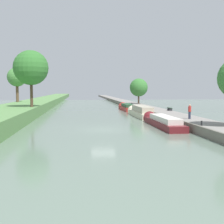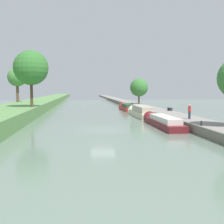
{
  "view_description": "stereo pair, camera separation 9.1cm",
  "coord_description": "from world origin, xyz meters",
  "px_view_note": "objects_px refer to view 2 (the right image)",
  "views": [
    {
      "loc": [
        -2.37,
        -28.25,
        4.16
      ],
      "look_at": [
        2.05,
        9.71,
        1.0
      ],
      "focal_mm": 44.27,
      "sensor_mm": 36.0,
      "label": 1
    },
    {
      "loc": [
        -2.28,
        -28.26,
        4.16
      ],
      "look_at": [
        2.05,
        9.71,
        1.0
      ],
      "focal_mm": 44.27,
      "sensor_mm": 36.0,
      "label": 2
    }
  ],
  "objects_px": {
    "person_walking": "(190,111)",
    "narrowboat_red": "(127,107)",
    "mooring_bollard_near": "(201,123)",
    "mooring_bollard_far": "(132,104)",
    "park_bench": "(170,108)",
    "narrowboat_maroon": "(161,121)",
    "narrowboat_cream": "(140,112)"
  },
  "relations": [
    {
      "from": "narrowboat_red",
      "to": "park_bench",
      "type": "bearing_deg",
      "value": -69.64
    },
    {
      "from": "mooring_bollard_near",
      "to": "park_bench",
      "type": "bearing_deg",
      "value": 80.77
    },
    {
      "from": "narrowboat_red",
      "to": "person_walking",
      "type": "relative_size",
      "value": 6.37
    },
    {
      "from": "mooring_bollard_far",
      "to": "person_walking",
      "type": "bearing_deg",
      "value": -87.61
    },
    {
      "from": "narrowboat_maroon",
      "to": "person_walking",
      "type": "distance_m",
      "value": 3.4
    },
    {
      "from": "narrowboat_red",
      "to": "narrowboat_maroon",
      "type": "bearing_deg",
      "value": -90.28
    },
    {
      "from": "narrowboat_cream",
      "to": "park_bench",
      "type": "height_order",
      "value": "narrowboat_cream"
    },
    {
      "from": "narrowboat_maroon",
      "to": "narrowboat_cream",
      "type": "xyz_separation_m",
      "value": [
        0.05,
        11.21,
        0.17
      ]
    },
    {
      "from": "person_walking",
      "to": "mooring_bollard_far",
      "type": "bearing_deg",
      "value": 92.39
    },
    {
      "from": "narrowboat_red",
      "to": "mooring_bollard_near",
      "type": "xyz_separation_m",
      "value": [
        1.83,
        -30.48,
        0.5
      ]
    },
    {
      "from": "mooring_bollard_near",
      "to": "mooring_bollard_far",
      "type": "xyz_separation_m",
      "value": [
        0.0,
        34.55,
        0.0
      ]
    },
    {
      "from": "park_bench",
      "to": "mooring_bollard_far",
      "type": "bearing_deg",
      "value": 99.76
    },
    {
      "from": "mooring_bollard_far",
      "to": "narrowboat_red",
      "type": "bearing_deg",
      "value": -114.18
    },
    {
      "from": "mooring_bollard_far",
      "to": "mooring_bollard_near",
      "type": "bearing_deg",
      "value": -90.0
    },
    {
      "from": "mooring_bollard_far",
      "to": "park_bench",
      "type": "xyz_separation_m",
      "value": [
        2.89,
        -16.78,
        0.12
      ]
    },
    {
      "from": "narrowboat_cream",
      "to": "park_bench",
      "type": "bearing_deg",
      "value": 3.83
    },
    {
      "from": "person_walking",
      "to": "narrowboat_cream",
      "type": "bearing_deg",
      "value": 104.85
    },
    {
      "from": "narrowboat_maroon",
      "to": "person_walking",
      "type": "xyz_separation_m",
      "value": [
        3.15,
        -0.47,
        1.18
      ]
    },
    {
      "from": "mooring_bollard_near",
      "to": "narrowboat_maroon",
      "type": "bearing_deg",
      "value": 107.35
    },
    {
      "from": "person_walking",
      "to": "mooring_bollard_near",
      "type": "height_order",
      "value": "person_walking"
    },
    {
      "from": "mooring_bollard_near",
      "to": "narrowboat_cream",
      "type": "bearing_deg",
      "value": 96.2
    },
    {
      "from": "narrowboat_red",
      "to": "person_walking",
      "type": "bearing_deg",
      "value": -83.01
    },
    {
      "from": "narrowboat_maroon",
      "to": "narrowboat_cream",
      "type": "bearing_deg",
      "value": 89.73
    },
    {
      "from": "person_walking",
      "to": "mooring_bollard_near",
      "type": "distance_m",
      "value": 5.93
    },
    {
      "from": "person_walking",
      "to": "park_bench",
      "type": "relative_size",
      "value": 1.11
    },
    {
      "from": "narrowboat_red",
      "to": "person_walking",
      "type": "xyz_separation_m",
      "value": [
        3.03,
        -24.71,
        1.15
      ]
    },
    {
      "from": "narrowboat_red",
      "to": "park_bench",
      "type": "height_order",
      "value": "narrowboat_red"
    },
    {
      "from": "narrowboat_red",
      "to": "person_walking",
      "type": "distance_m",
      "value": 24.92
    },
    {
      "from": "narrowboat_cream",
      "to": "person_walking",
      "type": "height_order",
      "value": "person_walking"
    },
    {
      "from": "person_walking",
      "to": "narrowboat_red",
      "type": "bearing_deg",
      "value": 96.99
    },
    {
      "from": "person_walking",
      "to": "park_bench",
      "type": "distance_m",
      "value": 12.13
    },
    {
      "from": "park_bench",
      "to": "mooring_bollard_near",
      "type": "bearing_deg",
      "value": -99.23
    }
  ]
}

